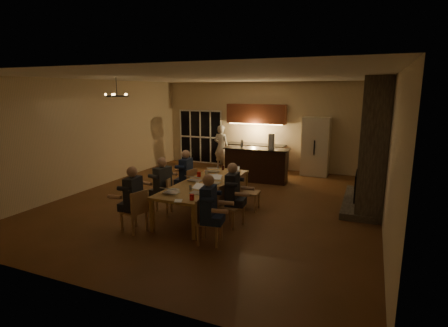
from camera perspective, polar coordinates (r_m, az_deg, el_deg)
The scene contains 44 objects.
floor at distance 9.27m, azimuth -1.28°, elevation -6.30°, with size 9.00×9.00×0.00m, color brown.
back_wall at distance 13.12m, azimuth 6.87°, elevation 6.13°, with size 8.00×0.04×3.20m, color tan.
left_wall at distance 11.16m, azimuth -20.55°, elevation 4.47°, with size 0.04×9.00×3.20m, color tan.
right_wall at distance 8.13m, azimuth 25.45°, elevation 1.60°, with size 0.04×9.00×3.20m, color tan.
ceiling at distance 8.81m, azimuth -1.38°, elevation 14.02°, with size 8.00×9.00×0.04m, color white.
french_doors at distance 14.12m, azimuth -3.84°, elevation 4.34°, with size 1.86×0.08×2.10m, color black.
fireplace at distance 9.31m, azimuth 23.24°, elevation 2.95°, with size 0.58×2.50×3.20m, color #5E584A.
kitchenette at distance 12.95m, azimuth 5.15°, elevation 4.31°, with size 2.24×0.68×2.40m, color brown, non-canonical shape.
refrigerator at distance 12.44m, azimuth 14.76°, elevation 2.73°, with size 0.90×0.68×2.00m, color beige.
dining_table at distance 8.42m, azimuth -3.01°, elevation -5.51°, with size 1.10×3.15×0.75m, color tan.
bar_island at distance 11.31m, azimuth 5.31°, elevation -0.18°, with size 2.06×0.68×1.08m, color black.
chair_left_near at distance 7.53m, azimuth -14.52°, elevation -7.45°, with size 0.44×0.44×0.89m, color tan, non-canonical shape.
chair_left_mid at distance 8.39m, azimuth -10.16°, elevation -5.25°, with size 0.44×0.44×0.89m, color tan, non-canonical shape.
chair_left_far at distance 9.26m, azimuth -6.26°, elevation -3.51°, with size 0.44×0.44×0.89m, color tan, non-canonical shape.
chair_right_near at distance 6.74m, azimuth -2.34°, elevation -9.39°, with size 0.44×0.44×0.89m, color tan, non-canonical shape.
chair_right_mid at distance 7.57m, azimuth 1.27°, elevation -6.96°, with size 0.44×0.44×0.89m, color tan, non-canonical shape.
chair_right_far at distance 8.62m, azimuth 4.26°, elevation -4.63°, with size 0.44×0.44×0.89m, color tan, non-canonical shape.
person_left_near at distance 7.47m, azimuth -14.55°, elevation -5.64°, with size 0.60×0.60×1.38m, color #24282F, non-canonical shape.
person_right_near at distance 6.58m, azimuth -2.53°, elevation -7.65°, with size 0.60×0.60×1.38m, color #1B2444, non-canonical shape.
person_left_mid at distance 8.28m, azimuth -9.94°, elevation -3.72°, with size 0.60×0.60×1.38m, color #33383D, non-canonical shape.
person_right_mid at distance 7.56m, azimuth 1.37°, elevation -5.03°, with size 0.60×0.60×1.38m, color #24282F, non-canonical shape.
person_left_far at distance 9.20m, azimuth -6.18°, elevation -2.03°, with size 0.60×0.60×1.38m, color #1B2444, non-canonical shape.
standing_person at distance 13.09m, azimuth -0.46°, elevation 2.74°, with size 0.60×0.39×1.63m, color silver.
chandelier at distance 9.09m, azimuth -17.07°, elevation 10.48°, with size 0.56×0.56×0.03m, color black.
laptop_a at distance 7.50m, azimuth -8.61°, elevation -3.94°, with size 0.32×0.28×0.23m, color silver, non-canonical shape.
laptop_b at distance 7.40m, azimuth -4.31°, elevation -4.05°, with size 0.32×0.28×0.23m, color silver, non-canonical shape.
laptop_c at distance 8.43m, azimuth -4.79°, elevation -2.07°, with size 0.32×0.28×0.23m, color silver, non-canonical shape.
laptop_d at distance 8.19m, azimuth -1.72°, elevation -2.45°, with size 0.32×0.28×0.23m, color silver, non-canonical shape.
laptop_e at distance 9.34m, azimuth -1.73°, elevation -0.66°, with size 0.32×0.28×0.23m, color silver, non-canonical shape.
laptop_f at distance 9.09m, azimuth 1.48°, elevation -1.02°, with size 0.32×0.28×0.23m, color silver, non-canonical shape.
mug_front at distance 7.95m, azimuth -4.36°, elevation -3.40°, with size 0.08×0.08×0.10m, color silver.
mug_mid at distance 8.72m, azimuth -1.26°, elevation -2.00°, with size 0.08×0.08×0.10m, color silver.
mug_back at distance 9.11m, azimuth -2.96°, elevation -1.40°, with size 0.09×0.09×0.10m, color silver.
redcup_near at distance 6.98m, azimuth -5.27°, elevation -5.50°, with size 0.09×0.09×0.12m, color #B30E0B.
redcup_mid at distance 8.83m, azimuth -4.12°, elevation -1.78°, with size 0.10×0.10×0.12m, color #B30E0B.
can_silver at distance 7.65m, azimuth -5.51°, elevation -3.96°, with size 0.06×0.06×0.12m, color #B2B2B7.
can_cola at distance 9.53m, azimuth -0.16°, elevation -0.74°, with size 0.06×0.06×0.12m, color #3F0F0C.
can_right at distance 8.39m, azimuth 0.42°, elevation -2.48°, with size 0.07×0.07×0.12m, color #B2B2B7.
plate_near at distance 7.71m, azimuth -2.81°, elevation -4.18°, with size 0.26×0.26×0.02m, color silver.
plate_left at distance 7.69m, azimuth -8.23°, elevation -4.33°, with size 0.27×0.27×0.02m, color silver.
plate_far at distance 8.86m, azimuth 1.73°, elevation -2.05°, with size 0.22×0.22×0.02m, color silver.
notepad at distance 6.96m, azimuth -7.48°, elevation -6.06°, with size 0.15×0.21×0.01m, color white.
bar_bottle at distance 11.32m, azimuth 2.94°, elevation 3.26°, with size 0.08×0.08×0.24m, color #99999E.
bar_blender at distance 11.04m, azimuth 7.74°, elevation 3.57°, with size 0.15×0.15×0.48m, color silver.
Camera 1 is at (3.63, -8.02, 2.88)m, focal length 28.00 mm.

